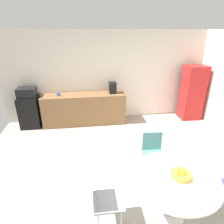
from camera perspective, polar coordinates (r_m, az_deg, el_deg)
name	(u,v)px	position (r m, az deg, el deg)	size (l,w,h in m)	color
ground_plane	(127,184)	(3.81, 4.35, -20.31)	(6.00, 6.00, 0.00)	#9E998E
wall_back	(107,77)	(5.86, -1.49, 10.39)	(6.00, 0.10, 2.60)	silver
counter_block	(84,109)	(5.76, -8.13, 0.99)	(2.36, 0.60, 0.90)	brown
mini_fridge	(30,112)	(5.98, -22.95, 0.07)	(0.54, 0.54, 0.89)	black
microwave	(27,93)	(5.79, -23.84, 5.27)	(0.48, 0.38, 0.26)	black
locker_cabinet	(192,93)	(6.39, 22.53, 5.24)	(0.60, 0.50, 1.64)	#B21E1E
round_table	(174,184)	(3.02, 17.79, -19.60)	(1.21, 1.21, 0.74)	silver
chair_teal	(153,149)	(3.83, 11.93, -10.51)	(0.44, 0.44, 0.83)	silver
chair_gray	(101,197)	(2.89, -3.19, -23.61)	(0.43, 0.43, 0.83)	silver
fruit_bowl	(181,174)	(2.95, 19.60, -16.96)	(0.28, 0.28, 0.13)	gold
mug_white	(113,92)	(5.58, 0.41, 5.94)	(0.13, 0.08, 0.09)	white
mug_green	(58,94)	(5.62, -15.64, 5.19)	(0.13, 0.08, 0.09)	#3F66BF
coffee_maker	(112,88)	(5.60, 0.14, 7.23)	(0.20, 0.24, 0.32)	black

